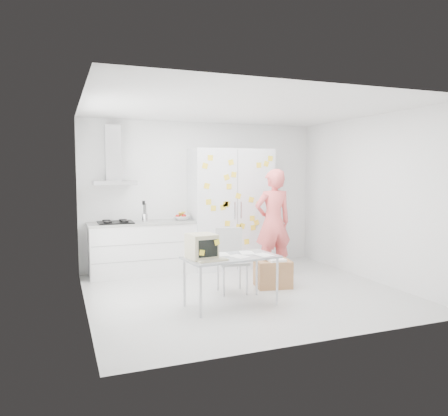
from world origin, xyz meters
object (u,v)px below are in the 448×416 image
object	(u,v)px
person	(273,222)
cardboard_box	(273,273)
desk	(213,252)
chair	(231,256)

from	to	relation	value
person	cardboard_box	xyz separation A→B (m)	(-0.35, -0.69, -0.70)
person	desk	distance (m)	2.06
person	cardboard_box	size ratio (longest dim) A/B	3.10
chair	cardboard_box	distance (m)	0.78
person	cardboard_box	world-z (taller)	person
person	chair	world-z (taller)	person
person	desk	bearing A→B (deg)	40.19
desk	chair	distance (m)	0.84
chair	person	bearing A→B (deg)	39.53
desk	person	bearing A→B (deg)	33.25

